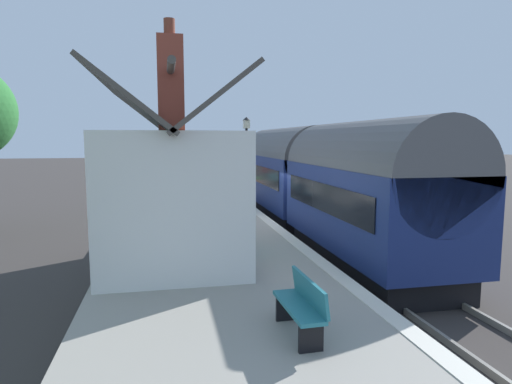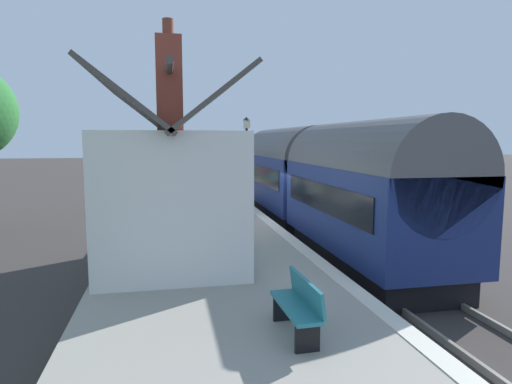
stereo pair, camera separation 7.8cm
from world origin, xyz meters
TOP-DOWN VIEW (x-y plane):
  - ground_plane at (0.00, 0.00)m, footprint 160.00×160.00m
  - platform at (0.00, 3.71)m, footprint 32.00×5.41m
  - platform_edge_coping at (0.00, 1.18)m, footprint 32.00×0.36m
  - rail_near at (0.00, -1.62)m, footprint 52.00×0.08m
  - rail_far at (0.00, -0.18)m, footprint 52.00×0.08m
  - train at (0.89, -0.90)m, footprint 16.57×2.73m
  - station_building at (-3.45, 4.68)m, footprint 7.06×3.49m
  - bench_platform_end at (-9.17, 2.87)m, footprint 1.41×0.48m
  - bench_near_building at (11.20, 2.94)m, footprint 1.41×0.46m
  - bench_by_lamp at (4.37, 2.56)m, footprint 1.40×0.44m
  - bench_mid_platform at (7.05, 2.74)m, footprint 1.42×0.49m
  - planter_bench_right at (5.99, 4.33)m, footprint 0.35×0.35m
  - planter_edge_near at (10.16, 3.32)m, footprint 0.40×0.40m
  - planter_bench_left at (11.64, 1.92)m, footprint 0.90×0.32m
  - lamp_post_platform at (1.82, 1.65)m, footprint 0.32×0.50m
  - station_sign_board at (8.87, 1.78)m, footprint 0.96×0.06m

SIDE VIEW (x-z plane):
  - ground_plane at x=0.00m, z-range 0.00..0.00m
  - rail_near at x=0.00m, z-range 0.00..0.14m
  - rail_far at x=0.00m, z-range 0.00..0.14m
  - platform at x=0.00m, z-range 0.00..0.81m
  - platform_edge_coping at x=0.00m, z-range 0.81..0.82m
  - planter_bench_left at x=11.64m, z-range 0.79..1.45m
  - planter_bench_right at x=5.99m, z-range 0.82..1.47m
  - planter_edge_near at x=10.16m, z-range 0.81..1.54m
  - bench_platform_end at x=-9.17m, z-range 0.84..1.72m
  - bench_near_building at x=11.20m, z-range 0.84..1.72m
  - bench_by_lamp at x=4.37m, z-range 0.84..1.72m
  - bench_mid_platform at x=7.05m, z-range 0.84..1.72m
  - station_sign_board at x=8.87m, z-range 1.21..2.78m
  - train at x=0.89m, z-range 0.05..4.37m
  - station_building at x=-3.45m, z-range -0.26..5.28m
  - lamp_post_platform at x=1.82m, z-range 1.55..5.40m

